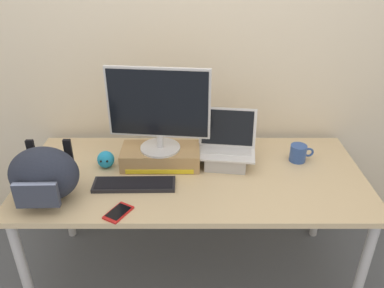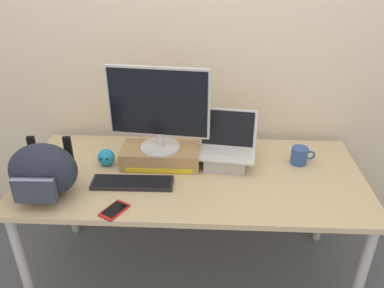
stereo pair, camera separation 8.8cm
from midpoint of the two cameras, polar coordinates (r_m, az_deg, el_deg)
ground_plane at (r=2.56m, az=1.04°, el=-18.44°), size 20.00×20.00×0.00m
back_wall at (r=2.32m, az=1.73°, el=14.36°), size 7.00×0.10×2.60m
desk at (r=2.11m, az=1.20°, el=-5.87°), size 1.83×0.82×0.74m
toner_box_yellow at (r=2.14m, az=-3.49°, el=-1.76°), size 0.43×0.21×0.10m
desktop_monitor at (r=2.01m, az=-3.74°, el=5.24°), size 0.54×0.22×0.46m
open_laptop at (r=2.14m, az=6.23°, el=-1.51°), size 0.34×0.26×0.30m
external_keyboard at (r=2.00m, az=-7.55°, el=-5.71°), size 0.42×0.13×0.02m
messenger_backpack at (r=1.96m, az=-19.98°, el=-3.78°), size 0.33×0.28×0.27m
coffee_mug at (r=2.23m, az=16.74°, el=-1.67°), size 0.13×0.09×0.10m
cell_phone at (r=1.84m, az=-10.06°, el=-9.65°), size 0.14×0.16×0.01m
plush_toy at (r=2.17m, az=-11.45°, el=-1.95°), size 0.09×0.09×0.09m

